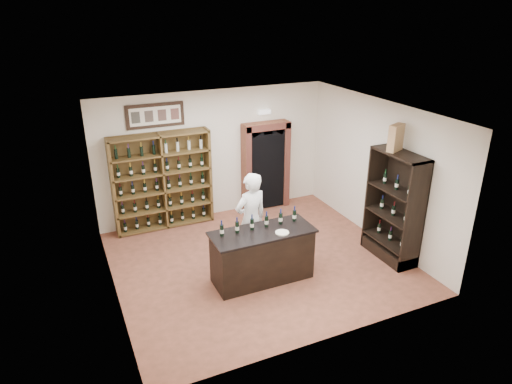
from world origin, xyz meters
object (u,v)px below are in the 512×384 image
wine_shelf (162,181)px  shopkeeper (251,220)px  tasting_counter (262,256)px  side_cabinet (393,222)px  wine_crate (396,138)px  counter_bottle_0 (222,230)px

wine_shelf → shopkeeper: 2.60m
tasting_counter → side_cabinet: bearing=-6.3°
tasting_counter → shopkeeper: (0.04, 0.60, 0.46)m
wine_shelf → shopkeeper: (1.14, -2.33, -0.15)m
tasting_counter → shopkeeper: size_ratio=0.99×
tasting_counter → wine_crate: bearing=-3.2°
shopkeeper → wine_crate: size_ratio=3.75×
side_cabinet → wine_crate: (-0.06, 0.15, 1.70)m
counter_bottle_0 → tasting_counter: bearing=-10.7°
side_cabinet → wine_shelf: bearing=139.8°
shopkeeper → wine_crate: wine_crate is taller
side_cabinet → shopkeeper: 2.84m
wine_crate → wine_shelf: bearing=118.4°
wine_shelf → tasting_counter: bearing=-69.4°
tasting_counter → shopkeeper: 0.75m
wine_shelf → side_cabinet: 5.02m
shopkeeper → tasting_counter: bearing=75.0°
counter_bottle_0 → shopkeeper: size_ratio=0.16×
tasting_counter → shopkeeper: shopkeeper is taller
counter_bottle_0 → side_cabinet: 3.49m
counter_bottle_0 → shopkeeper: 0.90m
wine_shelf → side_cabinet: same height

